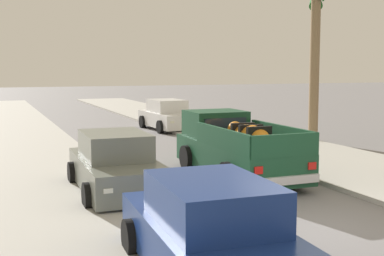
{
  "coord_description": "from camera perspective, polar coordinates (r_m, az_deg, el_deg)",
  "views": [
    {
      "loc": [
        -5.83,
        -7.88,
        3.13
      ],
      "look_at": [
        0.33,
        7.08,
        1.2
      ],
      "focal_mm": 46.97,
      "sensor_mm": 36.0,
      "label": 1
    }
  ],
  "objects": [
    {
      "name": "car_right_near",
      "position": [
        25.76,
        -2.81,
        1.41
      ],
      "size": [
        2.16,
        4.32,
        1.54
      ],
      "color": "silver",
      "rests_on": "ground"
    },
    {
      "name": "car_left_near",
      "position": [
        7.53,
        2.11,
        -11.91
      ],
      "size": [
        2.2,
        4.33,
        1.54
      ],
      "color": "navy",
      "rests_on": "ground"
    },
    {
      "name": "pickup_truck",
      "position": [
        14.67,
        4.93,
        -2.31
      ],
      "size": [
        2.28,
        5.24,
        1.8
      ],
      "color": "#19472D",
      "rests_on": "ground"
    },
    {
      "name": "curb_left",
      "position": [
        20.21,
        -16.43,
        -2.24
      ],
      "size": [
        0.16,
        60.0,
        0.1
      ],
      "primitive_type": "cube",
      "color": "silver",
      "rests_on": "ground"
    },
    {
      "name": "curb_right",
      "position": [
        22.31,
        3.49,
        -1.15
      ],
      "size": [
        0.16,
        60.0,
        0.1
      ],
      "primitive_type": "cube",
      "color": "silver",
      "rests_on": "ground"
    },
    {
      "name": "sidewalk_right",
      "position": [
        22.71,
        5.55,
        -1.0
      ],
      "size": [
        4.61,
        60.0,
        0.12
      ],
      "primitive_type": "cube",
      "color": "#B2AFA8",
      "rests_on": "ground"
    },
    {
      "name": "ground_plane",
      "position": [
        10.28,
        13.69,
        -11.11
      ],
      "size": [
        160.0,
        160.0,
        0.0
      ],
      "primitive_type": "plane",
      "color": "slate"
    },
    {
      "name": "sidewalk_left",
      "position": [
        20.14,
        -19.0,
        -2.34
      ],
      "size": [
        4.61,
        60.0,
        0.12
      ],
      "primitive_type": "cube",
      "color": "#B2AFA8",
      "rests_on": "ground"
    },
    {
      "name": "car_left_mid",
      "position": [
        12.73,
        -8.66,
        -4.22
      ],
      "size": [
        2.12,
        4.3,
        1.54
      ],
      "color": "slate",
      "rests_on": "ground"
    }
  ]
}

